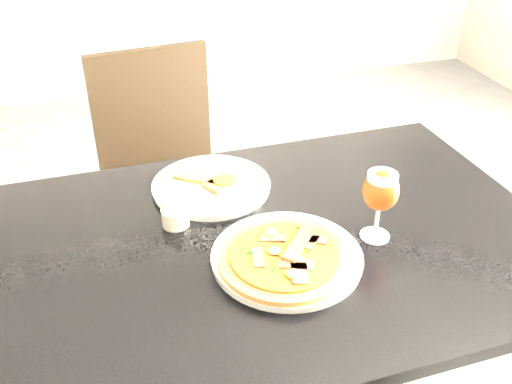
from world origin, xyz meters
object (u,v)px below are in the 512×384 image
object	(u,v)px
dining_table	(272,270)
pizza	(284,257)
chair_far	(166,176)
beer_glass	(381,191)

from	to	relation	value
dining_table	pizza	distance (m)	0.15
chair_far	beer_glass	size ratio (longest dim) A/B	5.68
dining_table	beer_glass	distance (m)	0.30
chair_far	beer_glass	distance (m)	0.95
beer_glass	chair_far	bearing A→B (deg)	113.13
pizza	dining_table	bearing A→B (deg)	85.75
beer_glass	dining_table	bearing A→B (deg)	164.56
dining_table	pizza	size ratio (longest dim) A/B	4.71
dining_table	beer_glass	bearing A→B (deg)	-17.26
pizza	beer_glass	distance (m)	0.24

